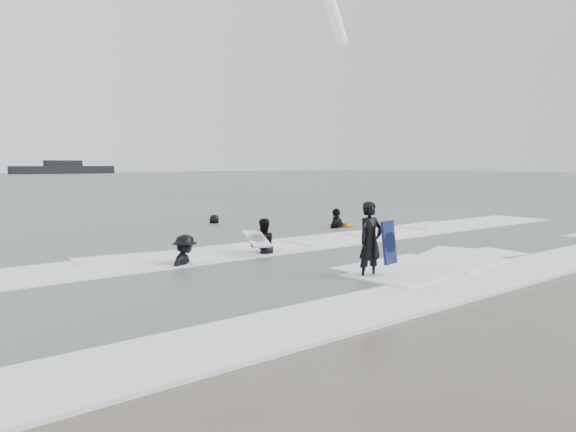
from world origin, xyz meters
TOP-DOWN VIEW (x-y plane):
  - ground at (0.00, 0.00)m, footprint 320.00×320.00m
  - surfer_centre at (-0.85, 1.07)m, footprint 0.67×0.46m
  - surfer_wading at (-0.74, 5.21)m, footprint 0.80×0.63m
  - surfer_breaker at (-3.32, 4.99)m, footprint 1.25×1.12m
  - surfer_right_near at (5.48, 8.65)m, footprint 1.25×0.83m
  - surfer_right_far at (2.56, 13.10)m, footprint 0.91×0.76m
  - surf_foam at (0.00, 3.70)m, footprint 30.03×9.06m
  - bodyboards at (1.45, 4.92)m, footprint 7.77×8.72m
  - vessel_horizon at (36.96, 142.49)m, footprint 25.56×4.56m

SIDE VIEW (x-z plane):
  - ground at x=0.00m, z-range 0.00..0.00m
  - surfer_centre at x=-0.85m, z-range -0.89..0.89m
  - surfer_wading at x=-0.74m, z-range -0.80..0.80m
  - surfer_breaker at x=-3.32m, z-range -0.84..0.84m
  - surfer_right_near at x=5.48m, z-range -0.99..0.99m
  - surfer_right_far at x=2.56m, z-range -0.79..0.79m
  - surf_foam at x=0.00m, z-range 0.00..0.08m
  - bodyboards at x=1.45m, z-range -0.13..1.12m
  - vessel_horizon at x=36.96m, z-range -0.44..3.03m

